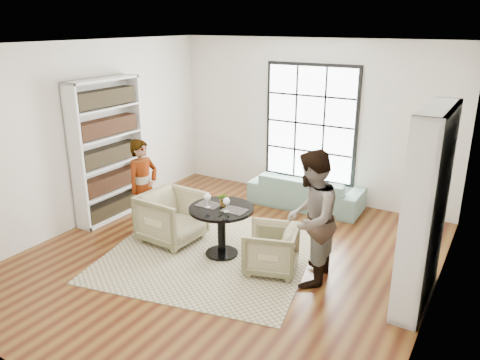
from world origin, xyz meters
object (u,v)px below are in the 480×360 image
Objects in this scene: sofa at (306,191)px; wine_glass_left at (208,197)px; pedestal_table at (221,221)px; person_left at (144,188)px; person_right at (310,219)px; armchair_right at (271,249)px; wine_glass_right at (226,202)px; flower_centerpiece at (224,199)px; armchair_left at (172,217)px.

wine_glass_left is (-0.47, -2.51, 0.60)m from sofa.
pedestal_table is at bearing 29.31° from wine_glass_left.
sofa is 2.62m from wine_glass_left.
person_right is at bearing -84.65° from person_left.
sofa is (0.30, 2.41, -0.24)m from pedestal_table.
wine_glass_right is (-0.68, -0.06, 0.58)m from armchair_right.
wine_glass_left is 1.03× the size of flower_centerpiece.
person_right is (2.84, -0.05, 0.11)m from person_left.
flower_centerpiece is (-0.15, 0.17, -0.05)m from wine_glass_right.
armchair_left is 4.11× the size of wine_glass_right.
wine_glass_right is 0.23m from flower_centerpiece.
person_right is 8.36× the size of wine_glass_left.
armchair_left reaches higher than pedestal_table.
wine_glass_left is (-0.17, -0.10, 0.36)m from pedestal_table.
pedestal_table is at bearing -88.61° from flower_centerpiece.
wine_glass_right reaches higher than sofa.
pedestal_table is 2.44m from sofa.
person_left is (-1.77, -2.40, 0.48)m from sofa.
armchair_right is 3.35× the size of wine_glass_right.
sofa is 1.15× the size of person_right.
sofa is 9.75× the size of wine_glass_right.
sofa is at bearing 175.11° from armchair_right.
flower_centerpiece reaches higher than armchair_left.
person_left is at bearing -177.41° from flower_centerpiece.
wine_glass_right is at bearing -49.13° from flower_centerpiece.
person_right is 1.23m from wine_glass_right.
armchair_left is 0.67m from person_left.
armchair_left is 2.35m from person_right.
person_left is at bearing 176.29° from wine_glass_right.
wine_glass_left is at bearing -95.89° from person_right.
armchair_right is at bearing -88.71° from armchair_left.
person_right is (1.37, -0.04, 0.35)m from pedestal_table.
flower_centerpiece is at bearing -81.06° from person_left.
armchair_right is at bearing 4.67° from wine_glass_right.
wine_glass_left is 1.01× the size of wine_glass_right.
armchair_right is at bearing 3.35° from wine_glass_left.
person_left is at bearing 179.51° from pedestal_table.
pedestal_table is 4.52× the size of flower_centerpiece.
wine_glass_left reaches higher than wine_glass_right.
armchair_right is 1.15m from wine_glass_left.
wine_glass_right is at bearing -92.70° from armchair_left.
wine_glass_right is at bearing -32.25° from pedestal_table.
pedestal_table is 1.42m from person_right.
flower_centerpiece is (-0.31, -2.33, 0.55)m from sofa.
armchair_left is at bearing 171.84° from wine_glass_left.
armchair_left is 1.75m from armchair_right.
wine_glass_right reaches higher than armchair_left.
person_left is at bearing -99.05° from person_right.
armchair_left is at bearing -108.50° from armchair_right.
wine_glass_right is (1.07, -0.10, 0.51)m from armchair_left.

